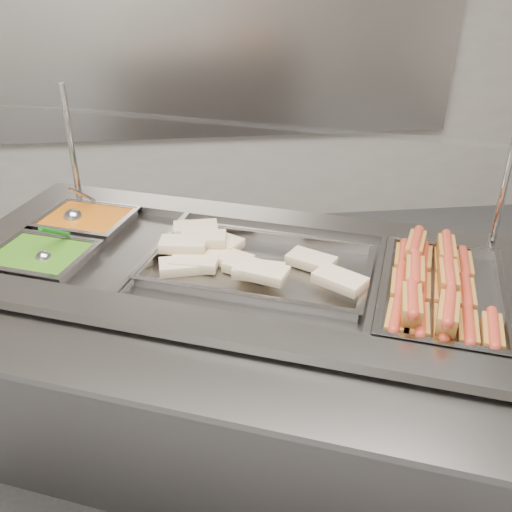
{
  "coord_description": "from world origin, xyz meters",
  "views": [
    {
      "loc": [
        -0.13,
        -1.08,
        1.7
      ],
      "look_at": [
        0.04,
        0.4,
        0.87
      ],
      "focal_mm": 40.0,
      "sensor_mm": 36.0,
      "label": 1
    }
  ],
  "objects": [
    {
      "name": "back_panel",
      "position": [
        0.0,
        2.45,
        1.2
      ],
      "size": [
        3.0,
        0.04,
        1.2
      ],
      "primitive_type": "cube",
      "color": "#AAA59F",
      "rests_on": "ground"
    },
    {
      "name": "tray_rail",
      "position": [
        -0.19,
        -0.03,
        0.8
      ],
      "size": [
        1.66,
        0.94,
        0.05
      ],
      "color": "gray",
      "rests_on": "steam_counter"
    },
    {
      "name": "tortilla_wraps",
      "position": [
        -0.04,
        0.44,
        0.85
      ],
      "size": [
        0.59,
        0.5,
        0.07
      ],
      "color": "beige",
      "rests_on": "pan_wraps"
    },
    {
      "name": "pan_hotdogs",
      "position": [
        0.54,
        0.19,
        0.81
      ],
      "size": [
        0.49,
        0.6,
        0.09
      ],
      "color": "gray",
      "rests_on": "steam_counter"
    },
    {
      "name": "steam_counter",
      "position": [
        -0.01,
        0.41,
        0.42
      ],
      "size": [
        1.94,
        1.4,
        0.85
      ],
      "color": "slate",
      "rests_on": "ground"
    },
    {
      "name": "pan_beans",
      "position": [
        -0.52,
        0.77,
        0.81
      ],
      "size": [
        0.35,
        0.32,
        0.09
      ],
      "color": "gray",
      "rests_on": "steam_counter"
    },
    {
      "name": "sneeze_guard",
      "position": [
        0.07,
        0.61,
        1.19
      ],
      "size": [
        1.55,
        0.84,
        0.42
      ],
      "color": "silver",
      "rests_on": "steam_counter"
    },
    {
      "name": "hotdogs_in_buns",
      "position": [
        0.51,
        0.19,
        0.85
      ],
      "size": [
        0.39,
        0.55,
        0.11
      ],
      "color": "#B06A24",
      "rests_on": "pan_hotdogs"
    },
    {
      "name": "pan_wraps",
      "position": [
        0.04,
        0.39,
        0.82
      ],
      "size": [
        0.74,
        0.59,
        0.07
      ],
      "color": "gray",
      "rests_on": "steam_counter"
    },
    {
      "name": "pan_peas",
      "position": [
        -0.62,
        0.52,
        0.81
      ],
      "size": [
        0.35,
        0.32,
        0.09
      ],
      "color": "gray",
      "rests_on": "steam_counter"
    },
    {
      "name": "ladle",
      "position": [
        -0.56,
        0.77,
        0.85
      ],
      "size": [
        0.09,
        0.17,
        0.14
      ],
      "color": "silver",
      "rests_on": "pan_beans"
    },
    {
      "name": "serving_spoon",
      "position": [
        -0.6,
        0.5,
        0.86
      ],
      "size": [
        0.09,
        0.16,
        0.13
      ],
      "color": "silver",
      "rests_on": "pan_peas"
    }
  ]
}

